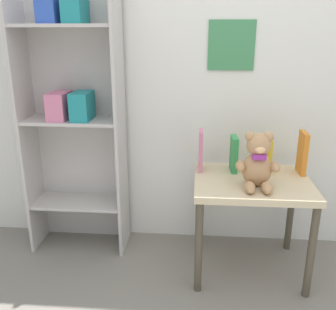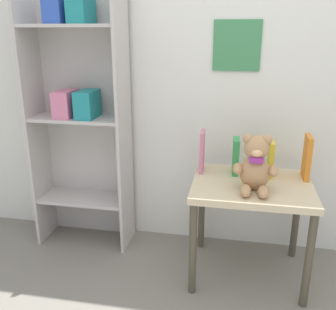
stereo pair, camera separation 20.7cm
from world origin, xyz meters
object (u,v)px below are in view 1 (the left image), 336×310
(teddy_bear, at_px, (258,162))
(book_standing_green, at_px, (234,154))
(bookshelf_side, at_px, (74,106))
(book_standing_orange, at_px, (302,153))
(display_table, at_px, (251,193))
(book_standing_yellow, at_px, (268,156))
(book_standing_pink, at_px, (201,150))

(teddy_bear, bearing_deg, book_standing_green, 113.68)
(bookshelf_side, relative_size, book_standing_orange, 6.91)
(bookshelf_side, xyz_separation_m, display_table, (1.03, -0.22, -0.42))
(book_standing_yellow, bearing_deg, book_standing_pink, 176.18)
(display_table, xyz_separation_m, book_standing_green, (-0.09, 0.13, 0.18))
(teddy_bear, xyz_separation_m, book_standing_orange, (0.28, 0.22, -0.01))
(book_standing_green, distance_m, book_standing_orange, 0.38)
(bookshelf_side, height_order, book_standing_pink, bookshelf_side)
(book_standing_yellow, distance_m, book_standing_orange, 0.19)
(bookshelf_side, bearing_deg, teddy_bear, -16.85)
(book_standing_pink, bearing_deg, teddy_bear, -39.19)
(bookshelf_side, distance_m, teddy_bear, 1.11)
(book_standing_orange, bearing_deg, display_table, -156.12)
(bookshelf_side, relative_size, display_table, 2.62)
(teddy_bear, height_order, book_standing_yellow, teddy_bear)
(book_standing_green, xyz_separation_m, book_standing_yellow, (0.19, -0.01, -0.00))
(teddy_bear, relative_size, book_standing_yellow, 1.47)
(book_standing_orange, bearing_deg, bookshelf_side, 175.70)
(display_table, xyz_separation_m, book_standing_yellow, (0.09, 0.12, 0.18))
(display_table, bearing_deg, book_standing_orange, 23.98)
(book_standing_green, height_order, book_standing_yellow, book_standing_green)
(display_table, bearing_deg, bookshelf_side, 167.87)
(teddy_bear, bearing_deg, bookshelf_side, 163.15)
(display_table, relative_size, book_standing_green, 3.10)
(book_standing_pink, bearing_deg, book_standing_orange, -1.73)
(book_standing_green, distance_m, book_standing_yellow, 0.19)
(book_standing_green, height_order, book_standing_orange, book_standing_orange)
(display_table, xyz_separation_m, book_standing_pink, (-0.28, 0.14, 0.20))
(book_standing_yellow, bearing_deg, bookshelf_side, 173.46)
(book_standing_pink, xyz_separation_m, book_standing_green, (0.19, -0.00, -0.02))
(display_table, xyz_separation_m, book_standing_orange, (0.28, 0.13, 0.20))
(book_standing_green, relative_size, book_standing_orange, 0.85)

